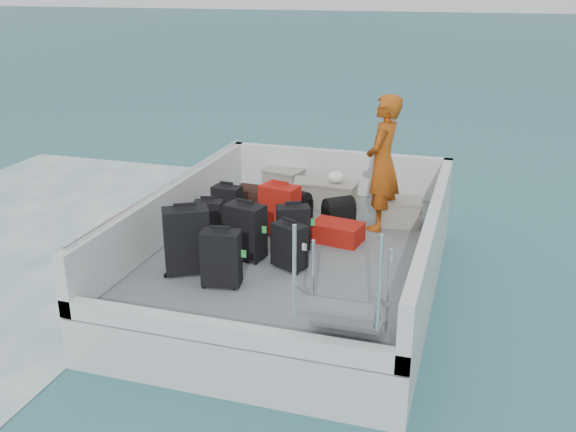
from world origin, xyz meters
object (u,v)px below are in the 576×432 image
suitcase_3 (221,259)px  crate_0 (283,181)px  crate_1 (315,194)px  suitcase_0 (187,241)px  suitcase_2 (227,206)px  suitcase_7 (293,228)px  suitcase_8 (337,232)px  passenger (383,163)px  crate_3 (398,213)px  suitcase_4 (245,232)px  crate_2 (335,196)px  suitcase_6 (289,247)px  suitcase_5 (280,210)px  suitcase_1 (209,221)px

suitcase_3 → crate_0: suitcase_3 is taller
crate_1 → suitcase_0: bearing=-106.2°
suitcase_2 → suitcase_7: 1.29m
suitcase_2 → suitcase_7: (1.15, -0.58, 0.01)m
suitcase_8 → passenger: size_ratio=0.35×
crate_0 → passenger: bearing=-32.9°
crate_3 → passenger: passenger is taller
crate_0 → crate_3: 2.24m
suitcase_4 → suitcase_7: 0.66m
crate_3 → crate_2: bearing=156.0°
crate_2 → suitcase_7: bearing=-94.5°
suitcase_0 → crate_0: size_ratio=1.40×
suitcase_6 → crate_2: suitcase_6 is taller
passenger → suitcase_6: bearing=-16.3°
suitcase_4 → suitcase_8: suitcase_4 is taller
suitcase_3 → suitcase_7: suitcase_3 is taller
suitcase_6 → crate_0: bearing=135.2°
suitcase_6 → crate_1: bearing=123.5°
suitcase_4 → crate_0: size_ratio=1.22×
suitcase_6 → crate_1: suitcase_6 is taller
suitcase_8 → crate_0: crate_0 is taller
passenger → suitcase_0: bearing=-32.3°
passenger → suitcase_5: bearing=-52.9°
suitcase_2 → suitcase_6: bearing=-36.8°
suitcase_0 → crate_3: (2.16, 2.35, -0.23)m
suitcase_4 → crate_3: bearing=60.2°
suitcase_0 → suitcase_5: 1.63m
suitcase_4 → suitcase_0: bearing=-116.6°
suitcase_2 → crate_3: 2.43m
suitcase_2 → suitcase_7: size_ratio=0.97×
suitcase_3 → crate_0: 3.54m
suitcase_3 → crate_1: size_ratio=1.09×
suitcase_0 → suitcase_3: size_ratio=1.22×
crate_2 → passenger: bearing=-39.5°
suitcase_4 → crate_1: size_ratio=1.16×
passenger → suitcase_2: bearing=-66.0°
suitcase_8 → crate_0: 2.27m
crate_0 → suitcase_8: bearing=-54.0°
suitcase_5 → suitcase_1: bearing=-135.8°
suitcase_3 → suitcase_5: size_ratio=0.95×
suitcase_4 → crate_3: 2.41m
passenger → suitcase_8: bearing=-24.7°
suitcase_8 → passenger: bearing=-24.6°
crate_0 → crate_1: size_ratio=0.95×
suitcase_5 → crate_3: bearing=42.3°
suitcase_8 → suitcase_2: bearing=94.8°
suitcase_0 → suitcase_7: (0.99, 1.03, -0.11)m
suitcase_1 → suitcase_6: size_ratio=0.99×
suitcase_4 → suitcase_5: bearing=93.4°
crate_0 → crate_1: bearing=-36.1°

